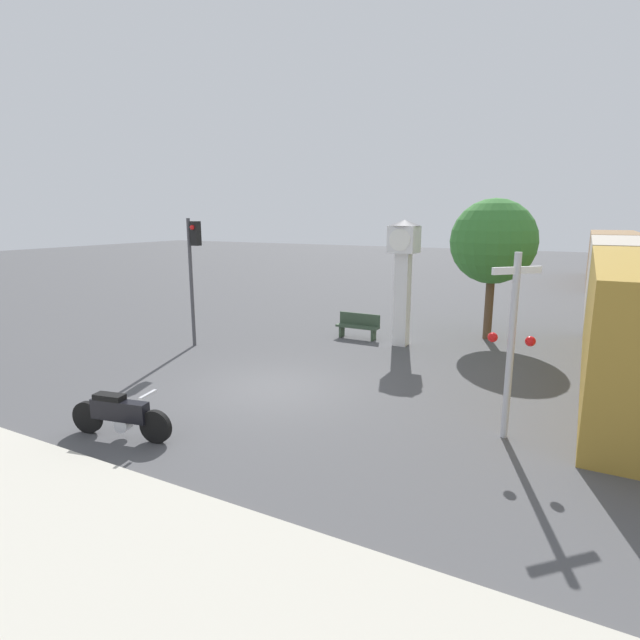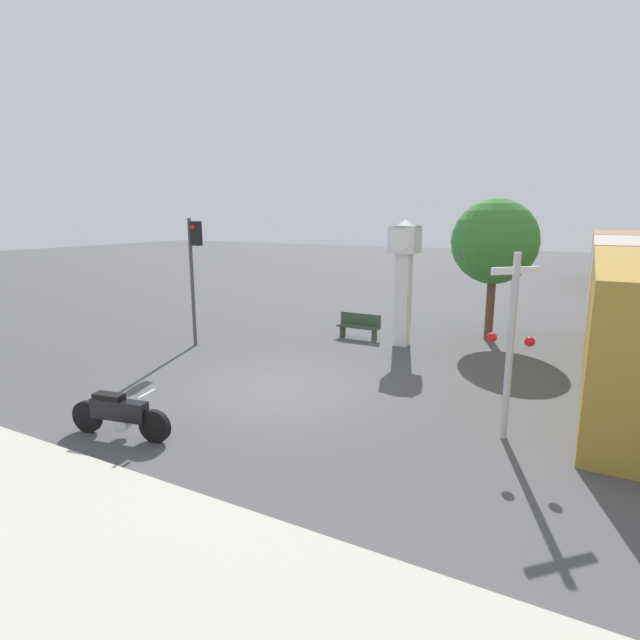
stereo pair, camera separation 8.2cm
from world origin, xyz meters
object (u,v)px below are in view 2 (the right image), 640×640
(railroad_crossing_signal, at_px, (511,340))
(motorcycle, at_px, (119,414))
(freight_train, at_px, (625,277))
(bench, at_px, (359,325))
(clock_tower, at_px, (404,263))
(street_tree, at_px, (495,242))
(traffic_light, at_px, (194,260))

(railroad_crossing_signal, bearing_deg, motorcycle, -151.91)
(freight_train, xyz_separation_m, bench, (-8.79, -10.27, -1.21))
(clock_tower, distance_m, freight_train, 12.70)
(motorcycle, xyz_separation_m, clock_tower, (2.60, 9.84, 2.38))
(railroad_crossing_signal, bearing_deg, freight_train, 80.66)
(clock_tower, xyz_separation_m, freight_train, (7.06, 10.50, -1.17))
(street_tree, height_order, bench, street_tree)
(street_tree, bearing_deg, freight_train, 60.78)
(bench, bearing_deg, railroad_crossing_signal, -46.52)
(railroad_crossing_signal, bearing_deg, bench, 133.48)
(clock_tower, height_order, railroad_crossing_signal, clock_tower)
(freight_train, height_order, street_tree, street_tree)
(traffic_light, height_order, street_tree, street_tree)
(motorcycle, distance_m, freight_train, 22.55)
(clock_tower, relative_size, traffic_light, 0.99)
(clock_tower, height_order, freight_train, clock_tower)
(traffic_light, distance_m, bench, 6.33)
(clock_tower, xyz_separation_m, railroad_crossing_signal, (4.32, -6.15, -0.81))
(bench, bearing_deg, motorcycle, -94.96)
(motorcycle, distance_m, traffic_light, 7.75)
(freight_train, xyz_separation_m, traffic_light, (-13.27, -13.96, 1.30))
(railroad_crossing_signal, bearing_deg, traffic_light, 165.67)
(bench, bearing_deg, street_tree, 26.88)
(street_tree, bearing_deg, motorcycle, -112.72)
(freight_train, height_order, bench, freight_train)
(traffic_light, bearing_deg, motorcycle, -60.50)
(motorcycle, relative_size, traffic_light, 0.53)
(traffic_light, bearing_deg, railroad_crossing_signal, -14.33)
(clock_tower, distance_m, railroad_crossing_signal, 7.56)
(motorcycle, xyz_separation_m, freight_train, (9.66, 20.34, 1.21))
(traffic_light, bearing_deg, bench, 39.42)
(traffic_light, xyz_separation_m, bench, (4.49, 3.69, -2.51))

